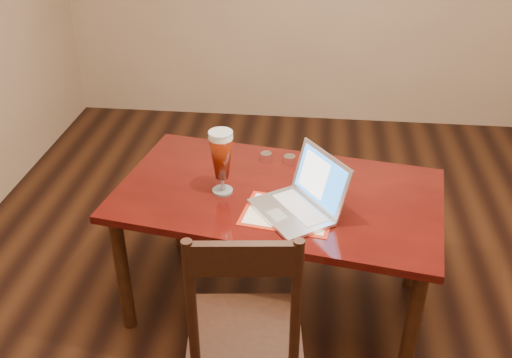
# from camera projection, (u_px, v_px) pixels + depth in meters

# --- Properties ---
(ground) EXTENTS (5.00, 5.00, 0.00)m
(ground) POSITION_uv_depth(u_px,v_px,m) (325.00, 317.00, 3.01)
(ground) COLOR black
(ground) RESTS_ON ground
(dining_table) EXTENTS (1.65, 1.10, 1.04)m
(dining_table) POSITION_uv_depth(u_px,v_px,m) (276.00, 204.00, 2.77)
(dining_table) COLOR #480C09
(dining_table) RESTS_ON ground
(dining_chair) EXTENTS (0.50, 0.48, 1.06)m
(dining_chair) POSITION_uv_depth(u_px,v_px,m) (245.00, 335.00, 2.24)
(dining_chair) COLOR black
(dining_chair) RESTS_ON ground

